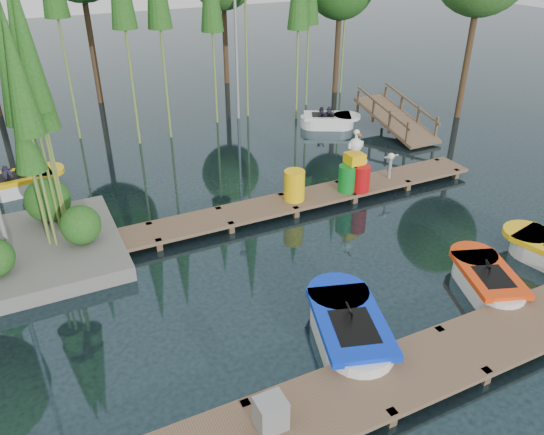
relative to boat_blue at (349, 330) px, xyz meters
name	(u,v)px	position (x,y,z in m)	size (l,w,h in m)	color
ground_plane	(263,269)	(-0.48, 3.08, -0.29)	(90.00, 90.00, 0.00)	#1E3037
near_dock	(370,388)	(-0.48, -1.42, -0.05)	(18.00, 1.50, 0.50)	brown
far_dock	(257,210)	(0.52, 5.58, -0.06)	(15.00, 1.20, 0.50)	brown
lamp_rear	(235,15)	(3.52, 14.08, 3.97)	(0.30, 0.30, 7.25)	gray
ramp	(396,119)	(8.52, 9.58, 0.30)	(1.50, 3.94, 1.49)	brown
boat_blue	(349,330)	(0.00, 0.00, 0.00)	(2.14, 3.20, 0.99)	white
boat_red	(486,281)	(3.84, 0.08, -0.05)	(1.87, 2.70, 0.83)	white
boat_yellow_far	(19,183)	(-5.55, 10.46, -0.01)	(2.77, 1.49, 1.33)	white
boat_white_far	(328,121)	(6.44, 11.36, -0.02)	(2.72, 2.15, 1.18)	white
utility_cabinet	(271,413)	(-2.45, -1.42, 0.31)	(0.49, 0.41, 0.60)	gray
yellow_barrel	(294,185)	(1.73, 5.58, 0.47)	(0.61, 0.61, 0.92)	yellow
drum_cluster	(355,172)	(3.75, 5.43, 0.57)	(1.10, 1.01, 1.89)	#0D7B21
seagull_post	(391,161)	(5.19, 5.58, 0.59)	(0.54, 0.29, 0.86)	gray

